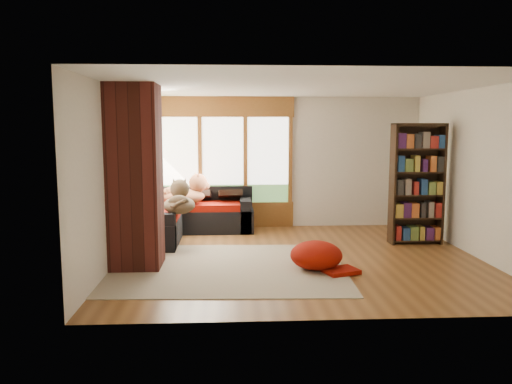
# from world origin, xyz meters

# --- Properties ---
(floor) EXTENTS (5.50, 5.50, 0.00)m
(floor) POSITION_xyz_m (0.00, 0.00, 0.00)
(floor) COLOR brown
(floor) RESTS_ON ground
(ceiling) EXTENTS (5.50, 5.50, 0.00)m
(ceiling) POSITION_xyz_m (0.00, 0.00, 2.60)
(ceiling) COLOR white
(wall_back) EXTENTS (5.50, 0.04, 2.60)m
(wall_back) POSITION_xyz_m (0.00, 2.50, 1.30)
(wall_back) COLOR silver
(wall_back) RESTS_ON ground
(wall_front) EXTENTS (5.50, 0.04, 2.60)m
(wall_front) POSITION_xyz_m (0.00, -2.50, 1.30)
(wall_front) COLOR silver
(wall_front) RESTS_ON ground
(wall_left) EXTENTS (0.04, 5.00, 2.60)m
(wall_left) POSITION_xyz_m (-2.75, 0.00, 1.30)
(wall_left) COLOR silver
(wall_left) RESTS_ON ground
(wall_right) EXTENTS (0.04, 5.00, 2.60)m
(wall_right) POSITION_xyz_m (2.75, 0.00, 1.30)
(wall_right) COLOR silver
(wall_right) RESTS_ON ground
(windows_back) EXTENTS (2.82, 0.10, 1.90)m
(windows_back) POSITION_xyz_m (-1.20, 2.47, 1.35)
(windows_back) COLOR brown
(windows_back) RESTS_ON wall_back
(windows_left) EXTENTS (0.10, 2.62, 1.90)m
(windows_left) POSITION_xyz_m (-2.72, 1.20, 1.35)
(windows_left) COLOR brown
(windows_left) RESTS_ON wall_left
(roller_blind) EXTENTS (0.03, 0.72, 0.90)m
(roller_blind) POSITION_xyz_m (-2.69, 2.03, 1.75)
(roller_blind) COLOR #829F64
(roller_blind) RESTS_ON wall_left
(brick_chimney) EXTENTS (0.70, 0.70, 2.60)m
(brick_chimney) POSITION_xyz_m (-2.40, -0.35, 1.30)
(brick_chimney) COLOR #471914
(brick_chimney) RESTS_ON ground
(sectional_sofa) EXTENTS (2.20, 2.20, 0.80)m
(sectional_sofa) POSITION_xyz_m (-1.95, 1.70, 0.30)
(sectional_sofa) COLOR black
(sectional_sofa) RESTS_ON ground
(area_rug) EXTENTS (3.59, 2.80, 0.01)m
(area_rug) POSITION_xyz_m (-1.19, -0.49, 0.01)
(area_rug) COLOR beige
(area_rug) RESTS_ON ground
(bookshelf) EXTENTS (0.89, 0.30, 2.07)m
(bookshelf) POSITION_xyz_m (2.14, 0.87, 1.04)
(bookshelf) COLOR black
(bookshelf) RESTS_ON ground
(pouf) EXTENTS (0.95, 0.95, 0.40)m
(pouf) POSITION_xyz_m (0.16, -0.61, 0.21)
(pouf) COLOR #8F1105
(pouf) RESTS_ON area_rug
(dog_tan) EXTENTS (1.03, 0.82, 0.50)m
(dog_tan) POSITION_xyz_m (-1.89, 1.84, 0.79)
(dog_tan) COLOR brown
(dog_tan) RESTS_ON sectional_sofa
(dog_brindle) EXTENTS (0.58, 0.90, 0.48)m
(dog_brindle) POSITION_xyz_m (-1.92, 0.95, 0.78)
(dog_brindle) COLOR #34271A
(dog_brindle) RESTS_ON sectional_sofa
(throw_pillows) EXTENTS (1.98, 1.68, 0.45)m
(throw_pillows) POSITION_xyz_m (-1.92, 1.85, 0.77)
(throw_pillows) COLOR black
(throw_pillows) RESTS_ON sectional_sofa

